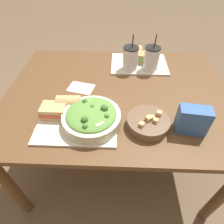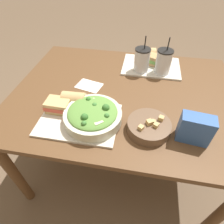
{
  "view_description": "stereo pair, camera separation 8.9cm",
  "coord_description": "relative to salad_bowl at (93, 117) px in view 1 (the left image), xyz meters",
  "views": [
    {
      "loc": [
        -0.0,
        -0.91,
        1.42
      ],
      "look_at": [
        -0.03,
        -0.27,
        0.8
      ],
      "focal_mm": 30.0,
      "sensor_mm": 36.0,
      "label": 1
    },
    {
      "loc": [
        0.08,
        -0.9,
        1.42
      ],
      "look_at": [
        -0.03,
        -0.27,
        0.8
      ],
      "focal_mm": 30.0,
      "sensor_mm": 36.0,
      "label": 2
    }
  ],
  "objects": [
    {
      "name": "napkin_folded",
      "position": [
        -0.1,
        0.29,
        -0.05
      ],
      "size": [
        0.17,
        0.14,
        0.0
      ],
      "color": "white",
      "rests_on": "dining_table"
    },
    {
      "name": "ground_plane",
      "position": [
        0.12,
        0.28,
        -0.77
      ],
      "size": [
        12.0,
        12.0,
        0.0
      ],
      "primitive_type": "plane",
      "color": "brown"
    },
    {
      "name": "drink_cup_red",
      "position": [
        0.34,
        0.52,
        0.03
      ],
      "size": [
        0.1,
        0.1,
        0.24
      ],
      "color": "silver",
      "rests_on": "tray_far"
    },
    {
      "name": "drink_cup_dark",
      "position": [
        0.2,
        0.52,
        0.03
      ],
      "size": [
        0.1,
        0.1,
        0.24
      ],
      "color": "silver",
      "rests_on": "tray_far"
    },
    {
      "name": "sandwich_near",
      "position": [
        -0.2,
        0.04,
        -0.01
      ],
      "size": [
        0.13,
        0.09,
        0.06
      ],
      "rotation": [
        0.0,
        0.0,
        -0.02
      ],
      "color": "tan",
      "rests_on": "tray_near"
    },
    {
      "name": "dining_table",
      "position": [
        0.12,
        0.28,
        -0.14
      ],
      "size": [
        1.34,
        1.02,
        0.72
      ],
      "color": "brown",
      "rests_on": "ground_plane"
    },
    {
      "name": "baguette_near",
      "position": [
        -0.13,
        0.1,
        -0.0
      ],
      "size": [
        0.13,
        0.08,
        0.08
      ],
      "rotation": [
        0.0,
        0.0,
        1.6
      ],
      "color": "tan",
      "rests_on": "tray_near"
    },
    {
      "name": "baguette_far",
      "position": [
        0.24,
        0.69,
        -0.0
      ],
      "size": [
        0.13,
        0.1,
        0.08
      ],
      "rotation": [
        0.0,
        0.0,
        1.76
      ],
      "color": "tan",
      "rests_on": "tray_far"
    },
    {
      "name": "salad_bowl",
      "position": [
        0.0,
        0.0,
        0.0
      ],
      "size": [
        0.29,
        0.29,
        0.1
      ],
      "color": "beige",
      "rests_on": "tray_near"
    },
    {
      "name": "sandwich_far",
      "position": [
        0.28,
        0.62,
        -0.01
      ],
      "size": [
        0.15,
        0.13,
        0.06
      ],
      "rotation": [
        0.0,
        0.0,
        -0.41
      ],
      "color": "tan",
      "rests_on": "tray_far"
    },
    {
      "name": "soup_bowl",
      "position": [
        0.28,
        -0.0,
        -0.02
      ],
      "size": [
        0.21,
        0.21,
        0.07
      ],
      "color": "brown",
      "rests_on": "dining_table"
    },
    {
      "name": "chip_bag",
      "position": [
        0.47,
        -0.02,
        0.02
      ],
      "size": [
        0.15,
        0.09,
        0.14
      ],
      "rotation": [
        0.0,
        0.0,
        -0.13
      ],
      "color": "#335BA3",
      "rests_on": "dining_table"
    },
    {
      "name": "tray_far",
      "position": [
        0.27,
        0.59,
        -0.05
      ],
      "size": [
        0.4,
        0.29,
        0.01
      ],
      "color": "beige",
      "rests_on": "dining_table"
    },
    {
      "name": "tray_near",
      "position": [
        -0.07,
        -0.0,
        -0.05
      ],
      "size": [
        0.4,
        0.29,
        0.01
      ],
      "color": "beige",
      "rests_on": "dining_table"
    }
  ]
}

